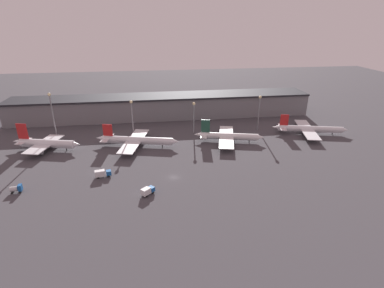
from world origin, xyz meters
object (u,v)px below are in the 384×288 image
at_px(service_vehicle_1, 147,191).
at_px(airplane_0, 46,143).
at_px(service_vehicle_0, 102,173).
at_px(service_vehicle_2, 16,189).
at_px(airplane_3, 309,129).
at_px(airplane_1, 137,140).
at_px(airplane_2, 228,136).

bearing_deg(service_vehicle_1, airplane_0, 92.41).
distance_m(service_vehicle_0, service_vehicle_1, 26.66).
bearing_deg(service_vehicle_1, service_vehicle_2, 126.95).
bearing_deg(airplane_3, service_vehicle_2, -148.96).
distance_m(airplane_0, airplane_3, 152.83).
bearing_deg(service_vehicle_1, service_vehicle_0, 95.45).
relative_size(airplane_0, airplane_1, 0.82).
bearing_deg(airplane_1, service_vehicle_1, -69.73).
bearing_deg(airplane_0, service_vehicle_2, -75.09).
relative_size(airplane_2, service_vehicle_0, 5.40).
relative_size(airplane_1, service_vehicle_2, 10.05).
xyz_separation_m(airplane_2, airplane_3, (52.53, 5.27, -0.08)).
height_order(airplane_1, airplane_3, airplane_1).
relative_size(airplane_1, airplane_2, 1.18).
distance_m(airplane_1, service_vehicle_1, 51.67).
relative_size(airplane_0, service_vehicle_2, 8.22).
relative_size(airplane_1, airplane_3, 1.04).
distance_m(airplane_2, service_vehicle_2, 107.82).
height_order(service_vehicle_0, service_vehicle_2, service_vehicle_0).
distance_m(airplane_1, airplane_2, 52.08).
height_order(airplane_3, service_vehicle_1, airplane_3).
relative_size(airplane_3, service_vehicle_2, 9.68).
xyz_separation_m(service_vehicle_1, service_vehicle_2, (-53.13, 9.31, -0.08)).
bearing_deg(airplane_3, airplane_2, -160.26).
xyz_separation_m(airplane_3, service_vehicle_2, (-152.11, -46.58, -1.44)).
distance_m(airplane_2, service_vehicle_0, 74.19).
distance_m(service_vehicle_1, service_vehicle_2, 53.94).
xyz_separation_m(airplane_3, service_vehicle_1, (-98.98, -55.90, -1.36)).
xyz_separation_m(airplane_2, service_vehicle_0, (-66.44, -32.98, -1.35)).
bearing_deg(airplane_0, airplane_1, 12.21).
height_order(airplane_2, airplane_3, airplane_2).
xyz_separation_m(airplane_3, service_vehicle_0, (-118.97, -38.25, -1.27)).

